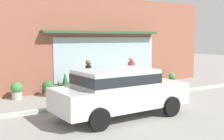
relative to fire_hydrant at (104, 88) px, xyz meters
name	(u,v)px	position (x,y,z in m)	size (l,w,h in m)	color
ground_plane	(138,97)	(1.29, -0.80, -0.42)	(60.00, 60.00, 0.00)	gray
curb_strip	(141,97)	(1.29, -1.00, -0.36)	(14.00, 0.24, 0.12)	#B2B2AD
storefront	(101,44)	(1.29, 2.38, 1.89)	(14.00, 0.81, 4.70)	#935642
fire_hydrant	(104,88)	(0.00, 0.00, 0.00)	(0.40, 0.37, 0.84)	#4C8C47
pedestrian_with_handbag	(88,77)	(-0.85, -0.17, 0.57)	(0.35, 0.64, 1.70)	#475675
pedestrian_passerby	(131,71)	(1.75, 0.33, 0.59)	(0.48, 0.32, 1.71)	#8E333D
parked_car_silver	(119,90)	(-1.21, -2.95, 0.49)	(4.55, 2.03, 1.59)	silver
potted_plant_window_left	(17,90)	(-3.32, 1.67, -0.02)	(0.51, 0.51, 0.75)	#B7B2A3
potted_plant_corner_tall	(84,83)	(0.01, 1.88, -0.01)	(0.58, 0.58, 0.79)	#33473D
potted_plant_low_front	(48,88)	(-1.96, 1.57, -0.04)	(0.53, 0.53, 0.72)	#9E6042
potted_plant_trailing_edge	(135,78)	(3.16, 1.89, -0.04)	(0.37, 0.37, 0.68)	#33473D
potted_plant_window_center	(172,78)	(5.64, 1.52, -0.15)	(0.41, 0.41, 0.55)	#4C4C51
potted_plant_near_hydrant	(149,77)	(4.17, 1.89, -0.03)	(0.40, 0.40, 0.81)	#9E6042
potted_plant_by_entrance	(65,83)	(-1.01, 1.84, 0.05)	(0.35, 0.35, 0.99)	#B7B2A3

